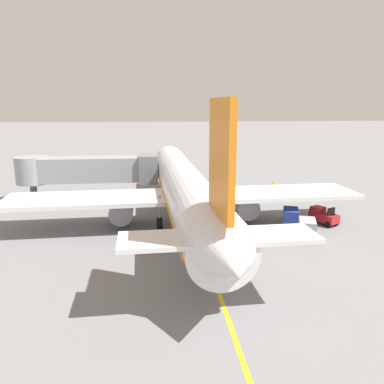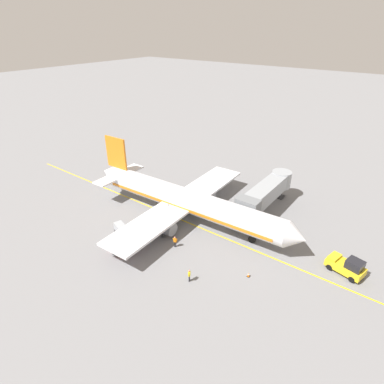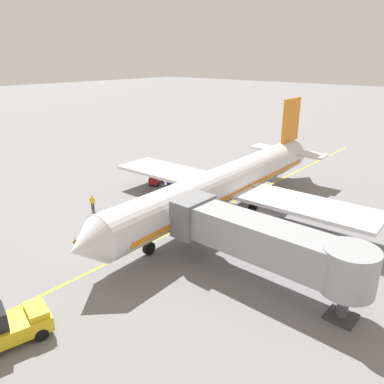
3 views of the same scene
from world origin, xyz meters
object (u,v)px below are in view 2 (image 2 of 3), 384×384
at_px(parked_airliner, 186,200).
at_px(ground_crew_marshaller, 175,241).
at_px(safety_cone_nose_left, 249,275).
at_px(jet_bridge, 266,192).
at_px(baggage_cart_second_in_train, 120,228).
at_px(pushback_tractor, 347,266).
at_px(baggage_tug_lead, 122,249).
at_px(ground_crew_wing_walker, 162,232).
at_px(ground_crew_loader, 189,275).
at_px(baggage_cart_front, 136,235).

xyz_separation_m(parked_airliner, ground_crew_marshaller, (6.85, 3.38, -2.23)).
bearing_deg(safety_cone_nose_left, jet_bridge, -160.99).
bearing_deg(baggage_cart_second_in_train, pushback_tractor, 110.98).
relative_size(parked_airliner, safety_cone_nose_left, 63.23).
distance_m(parked_airliner, jet_bridge, 13.21).
height_order(pushback_tractor, baggage_tug_lead, pushback_tractor).
height_order(pushback_tractor, safety_cone_nose_left, pushback_tractor).
xyz_separation_m(ground_crew_wing_walker, safety_cone_nose_left, (-0.20, 13.97, -0.66)).
bearing_deg(ground_crew_marshaller, jet_bridge, 161.30).
bearing_deg(safety_cone_nose_left, ground_crew_loader, -47.21).
bearing_deg(jet_bridge, safety_cone_nose_left, 19.01).
distance_m(baggage_cart_front, ground_crew_loader, 11.19).
bearing_deg(ground_crew_wing_walker, baggage_cart_front, -40.76).
distance_m(ground_crew_marshaller, safety_cone_nose_left, 11.06).
xyz_separation_m(parked_airliner, pushback_tractor, (-1.84, 23.73, -2.09)).
relative_size(pushback_tractor, baggage_tug_lead, 1.73).
bearing_deg(parked_airliner, jet_bridge, 137.18).
bearing_deg(baggage_cart_second_in_train, parked_airliner, 151.02).
bearing_deg(parked_airliner, ground_crew_marshaller, 26.23).
relative_size(parked_airliner, ground_crew_loader, 22.08).
bearing_deg(ground_crew_wing_walker, parked_airliner, -176.14).
height_order(pushback_tractor, baggage_cart_second_in_train, pushback_tractor).
bearing_deg(baggage_cart_second_in_train, baggage_cart_front, 93.68).
relative_size(ground_crew_loader, safety_cone_nose_left, 2.86).
xyz_separation_m(baggage_cart_front, ground_crew_wing_walker, (-2.79, 2.41, 0.00)).
distance_m(baggage_tug_lead, safety_cone_nose_left, 17.01).
xyz_separation_m(jet_bridge, baggage_cart_second_in_train, (18.91, -14.08, -2.51)).
relative_size(parked_airliner, ground_crew_wing_walker, 22.08).
bearing_deg(jet_bridge, parked_airliner, -42.82).
xyz_separation_m(baggage_cart_front, ground_crew_loader, (1.97, 11.01, 0.00)).
xyz_separation_m(parked_airliner, ground_crew_wing_walker, (6.22, 0.42, -2.23)).
bearing_deg(baggage_cart_second_in_train, safety_cone_nose_left, 99.31).
relative_size(baggage_cart_second_in_train, ground_crew_marshaller, 1.75).
relative_size(jet_bridge, ground_crew_wing_walker, 8.91).
height_order(jet_bridge, pushback_tractor, jet_bridge).
bearing_deg(parked_airliner, baggage_tug_lead, -6.79).
xyz_separation_m(pushback_tractor, safety_cone_nose_left, (7.86, -9.34, -0.81)).
xyz_separation_m(jet_bridge, ground_crew_loader, (20.68, 0.04, -2.50)).
distance_m(jet_bridge, baggage_cart_front, 21.83).
relative_size(pushback_tractor, safety_cone_nose_left, 8.11).
bearing_deg(parked_airliner, ground_crew_wing_walker, 3.86).
bearing_deg(baggage_cart_front, ground_crew_marshaller, 111.94).
bearing_deg(baggage_tug_lead, pushback_tractor, 119.12).
xyz_separation_m(baggage_tug_lead, baggage_cart_front, (-3.17, -0.54, 0.24)).
xyz_separation_m(ground_crew_wing_walker, ground_crew_marshaller, (0.63, 2.96, 0.00)).
relative_size(jet_bridge, baggage_tug_lead, 5.43).
xyz_separation_m(ground_crew_loader, safety_cone_nose_left, (-4.97, 5.37, -0.66)).
xyz_separation_m(baggage_cart_second_in_train, ground_crew_loader, (1.77, 14.13, 0.00)).
bearing_deg(baggage_cart_second_in_train, ground_crew_wing_walker, 118.45).
bearing_deg(ground_crew_wing_walker, ground_crew_loader, 61.02).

